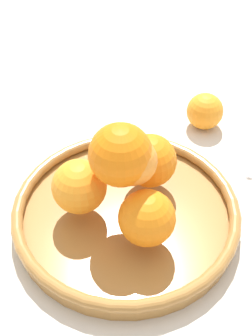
% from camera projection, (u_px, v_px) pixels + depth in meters
% --- Properties ---
extents(ground_plane, '(4.00, 4.00, 0.00)m').
position_uv_depth(ground_plane, '(126.00, 221.00, 0.68)').
color(ground_plane, beige).
extents(fruit_bowl, '(0.32, 0.32, 0.04)m').
position_uv_depth(fruit_bowl, '(126.00, 213.00, 0.67)').
color(fruit_bowl, '#A57238').
rests_on(fruit_bowl, ground_plane).
extents(orange_pile, '(0.17, 0.18, 0.14)m').
position_uv_depth(orange_pile, '(125.00, 175.00, 0.61)').
color(orange_pile, orange).
rests_on(orange_pile, fruit_bowl).
extents(stray_orange, '(0.06, 0.06, 0.06)m').
position_uv_depth(stray_orange, '(205.00, 111.00, 0.82)').
color(stray_orange, orange).
rests_on(stray_orange, ground_plane).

